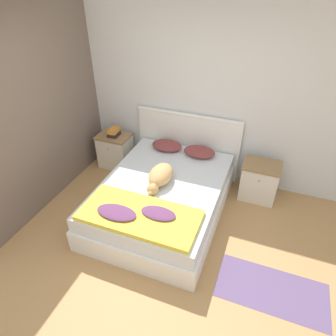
% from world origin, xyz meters
% --- Properties ---
extents(ground_plane, '(16.00, 16.00, 0.00)m').
position_xyz_m(ground_plane, '(0.00, 0.00, 0.00)').
color(ground_plane, tan).
extents(wall_back, '(9.00, 0.06, 2.55)m').
position_xyz_m(wall_back, '(0.00, 2.13, 1.27)').
color(wall_back, silver).
rests_on(wall_back, ground_plane).
extents(wall_side_left, '(0.06, 3.10, 2.55)m').
position_xyz_m(wall_side_left, '(-1.75, 1.05, 1.27)').
color(wall_side_left, '#706056').
rests_on(wall_side_left, ground_plane).
extents(bed, '(1.55, 2.08, 0.50)m').
position_xyz_m(bed, '(-0.13, 1.00, 0.25)').
color(bed, white).
rests_on(bed, ground_plane).
extents(headboard, '(1.63, 0.06, 1.02)m').
position_xyz_m(headboard, '(-0.13, 2.06, 0.53)').
color(headboard, white).
rests_on(headboard, ground_plane).
extents(nightstand_left, '(0.52, 0.41, 0.56)m').
position_xyz_m(nightstand_left, '(-1.29, 1.80, 0.28)').
color(nightstand_left, silver).
rests_on(nightstand_left, ground_plane).
extents(nightstand_right, '(0.52, 0.41, 0.56)m').
position_xyz_m(nightstand_right, '(1.04, 1.80, 0.28)').
color(nightstand_right, silver).
rests_on(nightstand_right, ground_plane).
extents(pillow_left, '(0.46, 0.32, 0.12)m').
position_xyz_m(pillow_left, '(-0.39, 1.82, 0.56)').
color(pillow_left, brown).
rests_on(pillow_left, bed).
extents(pillow_right, '(0.46, 0.32, 0.12)m').
position_xyz_m(pillow_right, '(0.13, 1.82, 0.56)').
color(pillow_right, brown).
rests_on(pillow_right, bed).
extents(quilt, '(1.35, 0.63, 0.10)m').
position_xyz_m(quilt, '(-0.14, 0.32, 0.53)').
color(quilt, yellow).
rests_on(quilt, bed).
extents(dog, '(0.28, 0.67, 0.22)m').
position_xyz_m(dog, '(-0.15, 1.00, 0.60)').
color(dog, tan).
rests_on(dog, bed).
extents(book_stack, '(0.17, 0.23, 0.11)m').
position_xyz_m(book_stack, '(-1.29, 1.81, 0.62)').
color(book_stack, '#232328').
rests_on(book_stack, nightstand_left).
extents(rug, '(1.14, 0.57, 0.00)m').
position_xyz_m(rug, '(1.40, 0.29, 0.00)').
color(rug, '#604C75').
rests_on(rug, ground_plane).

